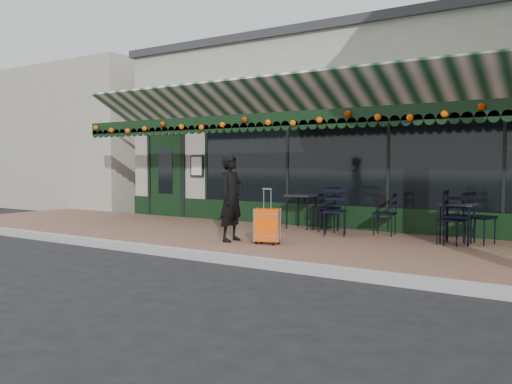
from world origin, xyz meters
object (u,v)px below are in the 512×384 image
Objects in this scene: woman at (231,198)px; chair_a_right at (479,218)px; chair_b_left at (326,208)px; cafe_table_a at (458,207)px; chair_a_left at (385,214)px; suitcase at (267,226)px; chair_b_right at (328,212)px; chair_b_front at (335,212)px; cafe_table_b at (303,198)px; chair_a_extra at (458,217)px; chair_a_front at (451,220)px.

woman is 1.71× the size of chair_a_right.
woman is 2.59m from chair_b_left.
chair_a_left is (-1.47, 0.30, -0.22)m from cafe_table_a.
suitcase reaches higher than chair_a_left.
chair_b_front is (0.39, -0.49, 0.07)m from chair_b_right.
cafe_table_b is 0.80× the size of chair_a_right.
woman is 1.70× the size of chair_b_left.
chair_a_extra is (1.51, -0.51, 0.06)m from chair_a_left.
chair_a_extra is at bearing 64.40° from chair_a_left.
chair_a_right reaches higher than cafe_table_b.
chair_b_left is (-2.80, 0.40, -0.17)m from cafe_table_a.
chair_b_left is (0.68, 2.47, -0.33)m from woman.
cafe_table_b is 0.79× the size of chair_b_front.
woman is 3.90m from chair_a_front.
cafe_table_b is 0.79× the size of chair_b_left.
chair_a_extra reaches higher than chair_b_front.
chair_b_front is (1.24, 1.73, -0.33)m from woman.
cafe_table_b is at bearing -99.32° from chair_a_left.
chair_b_right is (-2.64, 0.16, -0.24)m from cafe_table_a.
cafe_table_a is 2.28m from chair_b_front.
woman is at bearing 144.32° from chair_b_right.
chair_a_right is at bearing 76.37° from chair_a_left.
woman is 1.63× the size of suitcase.
cafe_table_a is 0.96× the size of cafe_table_b.
chair_a_extra is 1.03× the size of chair_b_front.
chair_a_front reaches higher than chair_b_right.
chair_a_right is (3.83, 2.17, -0.33)m from woman.
chair_b_right is 0.63m from chair_b_front.
chair_a_right is 3.16m from chair_b_left.
chair_a_right is 2.98m from chair_b_right.
chair_a_extra reaches higher than cafe_table_b.
woman is 1.64× the size of chair_a_extra.
chair_b_front is (0.50, 1.67, 0.14)m from suitcase.
cafe_table_a is 0.84× the size of chair_a_front.
chair_a_front is 0.91× the size of chair_b_left.
suitcase is 3.22m from chair_a_front.
cafe_table_a is 1.52m from chair_a_left.
chair_a_left is 0.99× the size of chair_a_front.
chair_a_right is (3.70, -0.28, -0.20)m from cafe_table_b.
chair_a_left is (2.02, 2.37, -0.37)m from woman.
chair_b_left is 1.16× the size of chair_b_right.
chair_a_front is at bearing 98.35° from chair_b_left.
woman is 2.23× the size of cafe_table_a.
chair_a_left is 0.90× the size of chair_b_front.
cafe_table_b is at bearing 173.59° from cafe_table_a.
woman is 4.41m from chair_a_right.
cafe_table_b is 1.91m from chair_a_left.
chair_b_left is (-2.85, 0.61, -0.02)m from chair_a_extra.
chair_a_left is (1.89, -0.07, -0.24)m from cafe_table_b.
woman is at bearing -47.48° from chair_a_left.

